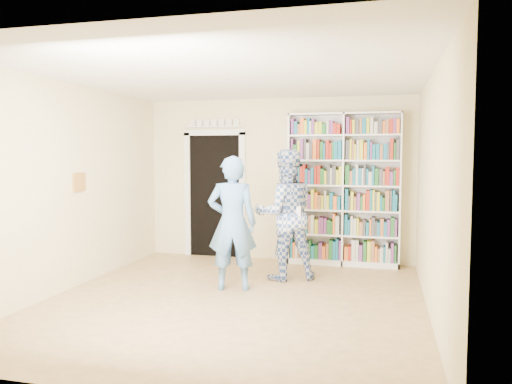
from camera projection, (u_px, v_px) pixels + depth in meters
floor at (234, 300)px, 6.06m from camera, size 5.00×5.00×0.00m
ceiling at (233, 75)px, 5.86m from camera, size 5.00×5.00×0.00m
wall_back at (277, 180)px, 8.37m from camera, size 4.50×0.00×4.50m
wall_left at (69, 187)px, 6.52m from camera, size 0.00×5.00×5.00m
wall_right at (432, 193)px, 5.40m from camera, size 0.00×5.00×5.00m
bookshelf at (344, 189)px, 7.95m from camera, size 1.76×0.33×2.43m
doorway at (215, 189)px, 8.64m from camera, size 1.10×0.08×2.43m
wall_art at (79, 182)px, 6.70m from camera, size 0.03×0.25×0.25m
man_blue at (232, 223)px, 6.49m from camera, size 0.71×0.55×1.75m
man_plaid at (285, 215)px, 7.05m from camera, size 1.11×1.02×1.84m
paper_sheet at (294, 216)px, 6.84m from camera, size 0.19×0.03×0.27m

